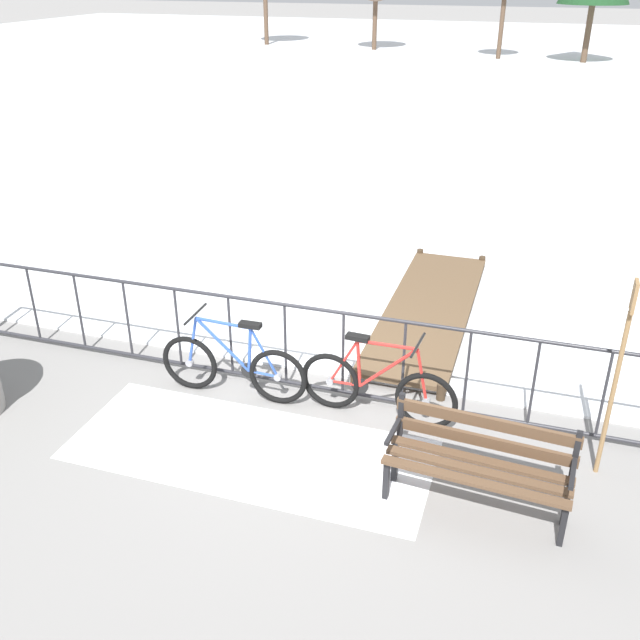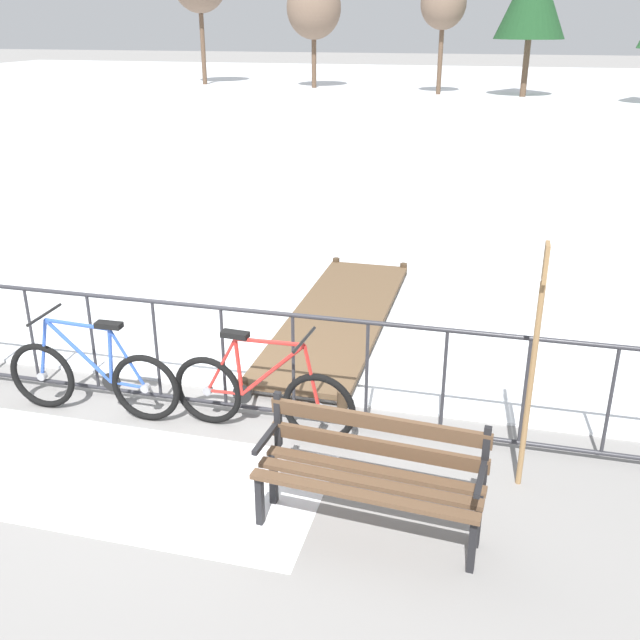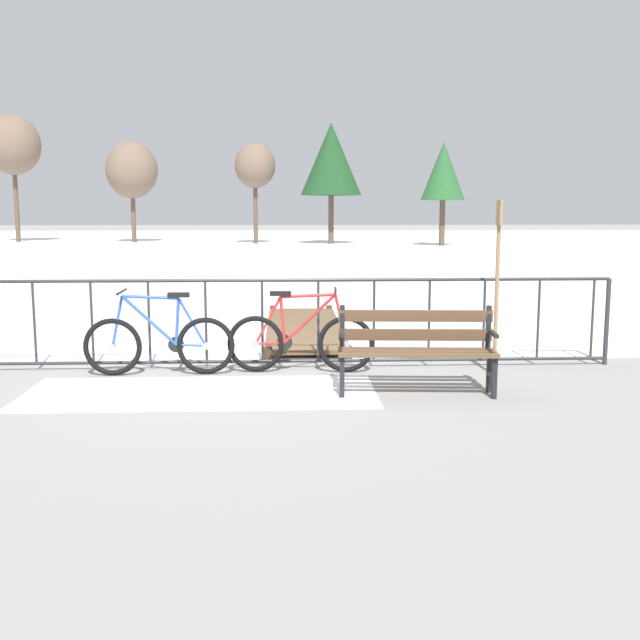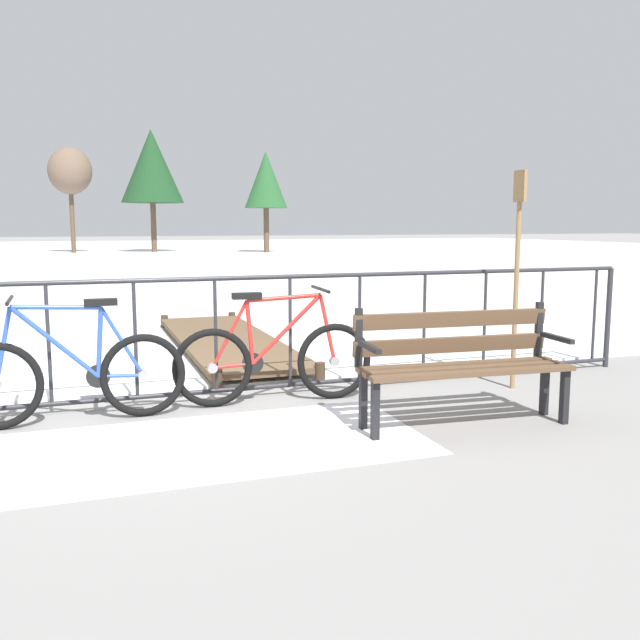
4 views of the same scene
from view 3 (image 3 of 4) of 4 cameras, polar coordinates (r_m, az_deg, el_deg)
name	(u,v)px [view 3 (image 3 of 4)]	position (r m, az deg, el deg)	size (l,w,h in m)	color
ground_plane	(235,368)	(9.04, -6.47, -3.64)	(160.00, 160.00, 0.00)	gray
frozen_pond	(272,247)	(37.27, -3.65, 5.55)	(80.00, 56.00, 0.03)	white
snow_patch	(201,392)	(7.90, -9.05, -5.43)	(3.62, 1.45, 0.01)	white
railing_fence	(234,322)	(8.94, -6.53, -0.13)	(9.06, 0.06, 1.07)	#2D2D33
bicycle_near_railing	(160,343)	(8.75, -12.07, -1.73)	(1.71, 0.52, 0.97)	black
bicycle_second	(300,341)	(8.70, -1.49, -1.59)	(1.71, 0.52, 0.97)	black
park_bench	(416,344)	(7.77, 7.31, -1.80)	(1.63, 0.60, 0.89)	brown
oar_upright	(497,276)	(8.71, 13.29, 3.29)	(0.04, 0.16, 1.98)	#937047
wooden_dock	(304,328)	(11.24, -1.22, -0.59)	(1.10, 4.06, 0.20)	brown
tree_far_west	(331,159)	(40.65, 0.85, 12.08)	(3.23, 3.23, 6.37)	brown
tree_west_mid	(443,172)	(38.84, 9.33, 11.03)	(2.21, 2.21, 5.19)	brown
tree_centre	(13,145)	(46.11, -22.25, 12.15)	(2.99, 2.99, 7.04)	brown
tree_east_mid	(132,170)	(43.64, -14.08, 10.95)	(2.83, 2.83, 5.57)	brown
tree_far_east	(255,166)	(40.78, -4.95, 11.54)	(2.16, 2.16, 5.34)	brown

